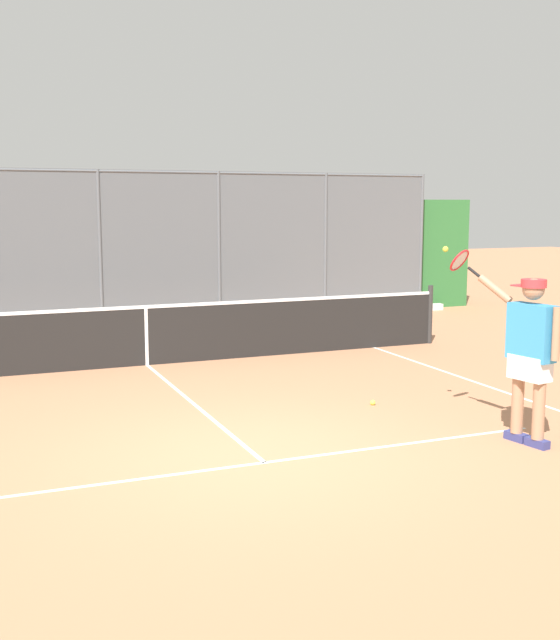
# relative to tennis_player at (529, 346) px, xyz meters

# --- Properties ---
(ground_plane) EXTENTS (60.00, 60.00, 0.00)m
(ground_plane) POSITION_rel_tennis_player_xyz_m (2.82, -0.76, -1.06)
(ground_plane) COLOR #B27551
(court_line_markings) EXTENTS (8.26, 9.43, 0.01)m
(court_line_markings) POSITION_rel_tennis_player_xyz_m (2.82, -0.14, -1.05)
(court_line_markings) COLOR white
(court_line_markings) RESTS_ON ground
(fence_backdrop) EXTENTS (18.19, 1.37, 3.23)m
(fence_backdrop) POSITION_rel_tennis_player_xyz_m (2.82, -10.30, 0.26)
(fence_backdrop) COLOR #565B60
(fence_backdrop) RESTS_ON ground
(tennis_net) EXTENTS (10.61, 0.09, 1.07)m
(tennis_net) POSITION_rel_tennis_player_xyz_m (2.82, -5.63, -0.56)
(tennis_net) COLOR #2D2D2D
(tennis_net) RESTS_ON ground
(tennis_player) EXTENTS (0.66, 1.39, 2.07)m
(tennis_player) POSITION_rel_tennis_player_xyz_m (0.00, 0.00, 0.00)
(tennis_player) COLOR navy
(tennis_player) RESTS_ON ground
(tennis_ball_near_net) EXTENTS (0.07, 0.07, 0.07)m
(tennis_ball_near_net) POSITION_rel_tennis_player_xyz_m (0.72, -2.05, -1.02)
(tennis_ball_near_net) COLOR #D6E042
(tennis_ball_near_net) RESTS_ON ground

